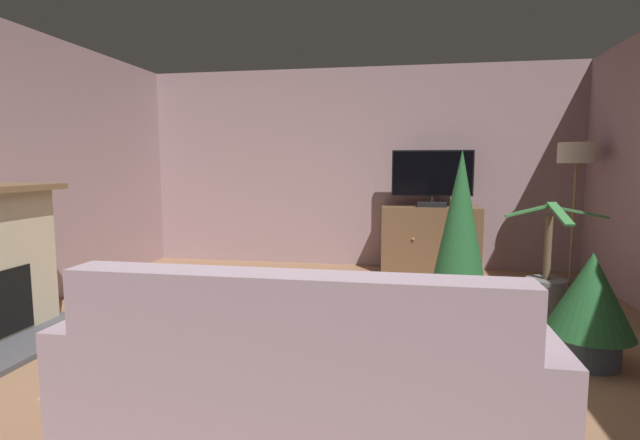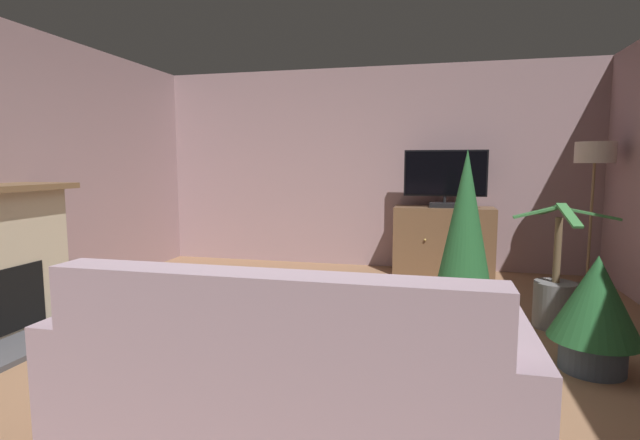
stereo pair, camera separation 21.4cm
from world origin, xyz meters
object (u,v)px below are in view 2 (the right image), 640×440
Objects in this scene: cat at (155,329)px; television at (445,177)px; coffee_table at (315,303)px; floor_lamp at (594,164)px; potted_plant_on_hearth_side at (555,298)px; sofa_floral at (288,388)px; tv_remote at (341,295)px; tv_cabinet at (443,242)px; potted_plant_leafy_by_curtain at (596,307)px; potted_plant_tall_palm_by_window at (465,234)px.

television is at bearing 51.92° from cat.
floor_lamp is at bearing 46.55° from coffee_table.
television is 0.94× the size of potted_plant_on_hearth_side.
floor_lamp reaches higher than potted_plant_on_hearth_side.
television is at bearing 169.66° from floor_lamp.
tv_remote is at bearing 88.44° from sofa_floral.
tv_cabinet reaches higher than cat.
tv_cabinet is 1.55× the size of potted_plant_leafy_by_curtain.
tv_cabinet is 1.70× the size of cat.
floor_lamp is (1.58, -0.34, 0.99)m from tv_cabinet.
floor_lamp is (2.51, 2.65, 0.99)m from coffee_table.
potted_plant_leafy_by_curtain is 1.10× the size of cat.
tv_cabinet is at bearing 52.43° from cat.
television is 0.45× the size of sofa_floral.
coffee_table is at bearing -176.51° from tv_remote.
television reaches higher than sofa_floral.
television reaches higher than tv_remote.
potted_plant_on_hearth_side reaches higher than tv_remote.
tv_cabinet reaches higher than tv_remote.
tv_cabinet is 4.19m from sofa_floral.
television is at bearing -90.00° from tv_cabinet.
potted_plant_on_hearth_side is 0.91m from potted_plant_leafy_by_curtain.
potted_plant_on_hearth_side is 1.35× the size of potted_plant_leafy_by_curtain.
coffee_table reaches higher than cat.
potted_plant_tall_palm_by_window is (0.88, 0.89, 0.34)m from tv_remote.
television is 1.03× the size of coffee_table.
potted_plant_leafy_by_curtain is at bearing 2.45° from tv_remote.
tv_remote is (0.18, 0.03, 0.07)m from coffee_table.
potted_plant_tall_palm_by_window is at bearing 19.70° from cat.
potted_plant_on_hearth_side is (1.68, 2.26, -0.07)m from sofa_floral.
coffee_table is (-0.93, -2.93, -0.82)m from television.
sofa_floral is 4.58m from floor_lamp.
coffee_table is at bearing -139.34° from potted_plant_tall_palm_by_window.
sofa_floral is at bearing -82.52° from coffee_table.
television reaches higher than potted_plant_tall_palm_by_window.
potted_plant_tall_palm_by_window is at bearing 40.66° from coffee_table.
potted_plant_leafy_by_curtain is at bearing 7.31° from coffee_table.
floor_lamp is (0.68, 1.51, 1.14)m from potted_plant_on_hearth_side.
floor_lamp is (0.63, 2.40, 0.96)m from potted_plant_leafy_by_curtain.
tv_cabinet is 1.22× the size of television.
floor_lamp is at bearing -12.19° from tv_cabinet.
sofa_floral is 2.21m from potted_plant_leafy_by_curtain.
tv_cabinet is at bearing 71.07° from tv_remote.
coffee_table is at bearing -2.45° from cat.
television is 3.18m from coffee_table.
sofa_floral reaches higher than coffee_table.
potted_plant_leafy_by_curtain reaches higher than coffee_table.
coffee_table is 5.74× the size of tv_remote.
television is 2.96m from potted_plant_leafy_by_curtain.
sofa_floral is 1.91m from cat.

